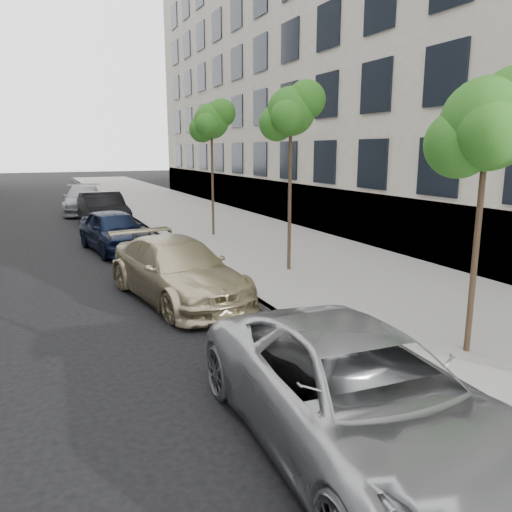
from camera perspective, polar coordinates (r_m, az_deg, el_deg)
ground at (r=6.49m, az=12.30°, el=-20.86°), size 160.00×160.00×0.00m
sidewalk at (r=29.53m, az=-9.00°, el=5.30°), size 6.40×72.00×0.14m
curb at (r=28.88m, az=-15.01°, el=4.88°), size 0.15×72.00×0.14m
tree_near at (r=8.79m, az=25.08°, el=13.51°), size 1.78×1.58×4.63m
tree_mid at (r=14.00m, az=4.11°, el=16.12°), size 1.66×1.46×5.18m
tree_far at (r=19.96m, az=-5.04°, el=15.10°), size 1.70×1.50×5.27m
minivan at (r=6.10m, az=11.70°, el=-15.31°), size 2.64×5.31×1.45m
suv at (r=11.92m, az=-8.98°, el=-1.57°), size 2.78×5.18×1.43m
sedan_blue at (r=18.09m, az=-15.89°, el=2.81°), size 2.27×4.45×1.45m
sedan_black at (r=23.70m, az=-17.10°, el=5.03°), size 1.88×4.89×1.59m
sedan_rear at (r=29.35m, az=-19.04°, el=6.11°), size 2.69×5.47×1.53m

